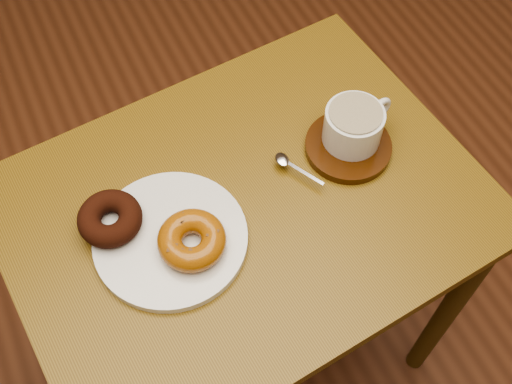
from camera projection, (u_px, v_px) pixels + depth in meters
name	position (u px, v px, depth m)	size (l,w,h in m)	color
cafe_table	(245.00, 236.00, 1.09)	(0.78, 0.62, 0.69)	brown
donut_plate	(171.00, 239.00, 0.96)	(0.23, 0.23, 0.01)	silver
donut_cinnamon	(110.00, 218.00, 0.95)	(0.10, 0.10, 0.04)	black
donut_caramel	(192.00, 240.00, 0.93)	(0.14, 0.14, 0.04)	#9A5610
saucer	(348.00, 147.00, 1.05)	(0.14, 0.14, 0.02)	#341807
coffee_cup	(354.00, 125.00, 1.02)	(0.13, 0.09, 0.07)	silver
teaspoon	(287.00, 162.00, 1.02)	(0.05, 0.09, 0.01)	silver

